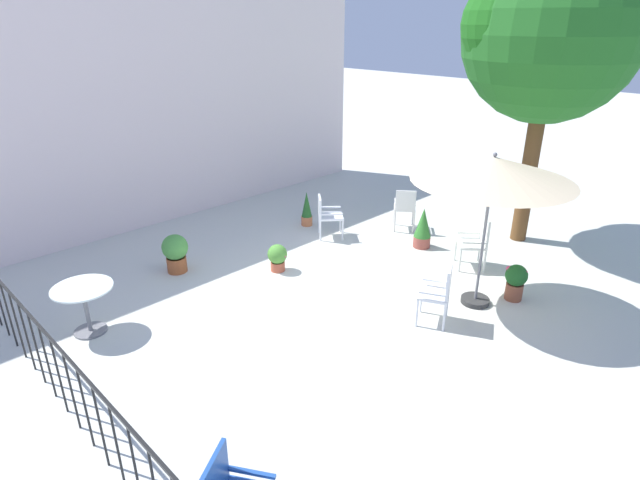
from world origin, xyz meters
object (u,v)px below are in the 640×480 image
at_px(patio_umbrella_0, 493,170).
at_px(patio_chair_1, 440,290).
at_px(potted_plant_2, 516,280).
at_px(potted_plant_3, 175,252).
at_px(potted_plant_1, 307,209).
at_px(potted_plant_4, 423,228).
at_px(cafe_table_0, 85,301).
at_px(patio_chair_4, 477,239).
at_px(patio_chair_2, 327,214).
at_px(patio_chair_3, 405,206).
at_px(potted_plant_0, 277,256).
at_px(shade_tree, 551,33).

distance_m(patio_umbrella_0, patio_chair_1, 1.86).
distance_m(potted_plant_2, potted_plant_3, 5.68).
xyz_separation_m(patio_chair_1, potted_plant_3, (-1.85, 4.16, -0.15)).
height_order(potted_plant_1, potted_plant_4, potted_plant_4).
distance_m(cafe_table_0, patio_chair_4, 6.40).
height_order(patio_chair_2, potted_plant_3, patio_chair_2).
bearing_deg(patio_chair_1, potted_plant_3, 114.00).
bearing_deg(patio_chair_3, patio_chair_1, -135.38).
height_order(patio_chair_3, potted_plant_0, patio_chair_3).
bearing_deg(potted_plant_0, potted_plant_3, 136.48).
bearing_deg(cafe_table_0, patio_chair_2, 0.70).
relative_size(patio_chair_2, potted_plant_0, 1.74).
height_order(cafe_table_0, patio_chair_1, patio_chair_1).
distance_m(potted_plant_1, potted_plant_4, 2.54).
relative_size(patio_umbrella_0, cafe_table_0, 2.93).
bearing_deg(patio_chair_1, cafe_table_0, 138.12).
bearing_deg(shade_tree, patio_chair_4, -178.12).
height_order(patio_chair_1, potted_plant_0, patio_chair_1).
bearing_deg(potted_plant_0, patio_chair_4, -42.26).
height_order(shade_tree, patio_chair_3, shade_tree).
distance_m(patio_chair_1, patio_chair_4, 2.12).
xyz_separation_m(patio_umbrella_0, potted_plant_1, (0.38, 4.26, -1.79)).
relative_size(potted_plant_2, potted_plant_3, 0.86).
bearing_deg(potted_plant_0, potted_plant_1, 33.17).
xyz_separation_m(patio_chair_1, patio_chair_4, (2.04, 0.57, 0.01)).
relative_size(shade_tree, patio_chair_2, 6.31).
relative_size(patio_chair_1, patio_chair_4, 0.97).
height_order(shade_tree, patio_umbrella_0, shade_tree).
xyz_separation_m(patio_chair_1, potted_plant_1, (1.29, 4.15, -0.17)).
height_order(patio_chair_3, patio_chair_4, patio_chair_4).
bearing_deg(patio_chair_1, patio_chair_4, 15.62).
bearing_deg(potted_plant_1, patio_umbrella_0, -95.14).
distance_m(shade_tree, patio_chair_1, 5.15).
distance_m(patio_chair_4, potted_plant_2, 1.22).
bearing_deg(potted_plant_2, patio_umbrella_0, 145.93).
bearing_deg(patio_chair_2, patio_chair_3, -32.29).
xyz_separation_m(cafe_table_0, potted_plant_3, (1.88, 0.81, -0.13)).
bearing_deg(patio_chair_4, patio_chair_1, -164.38).
height_order(shade_tree, potted_plant_3, shade_tree).
bearing_deg(cafe_table_0, potted_plant_3, 23.39).
distance_m(patio_umbrella_0, potted_plant_4, 2.81).
distance_m(patio_chair_2, potted_plant_2, 3.89).
bearing_deg(patio_umbrella_0, potted_plant_3, 122.85).
distance_m(cafe_table_0, potted_plant_0, 3.20).
bearing_deg(patio_chair_2, potted_plant_4, -60.32).
relative_size(patio_chair_2, patio_chair_3, 0.94).
bearing_deg(potted_plant_1, cafe_table_0, -170.90).
xyz_separation_m(shade_tree, patio_chair_4, (-1.83, -0.06, -3.34)).
height_order(patio_umbrella_0, patio_chair_3, patio_umbrella_0).
bearing_deg(cafe_table_0, patio_chair_4, -25.68).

